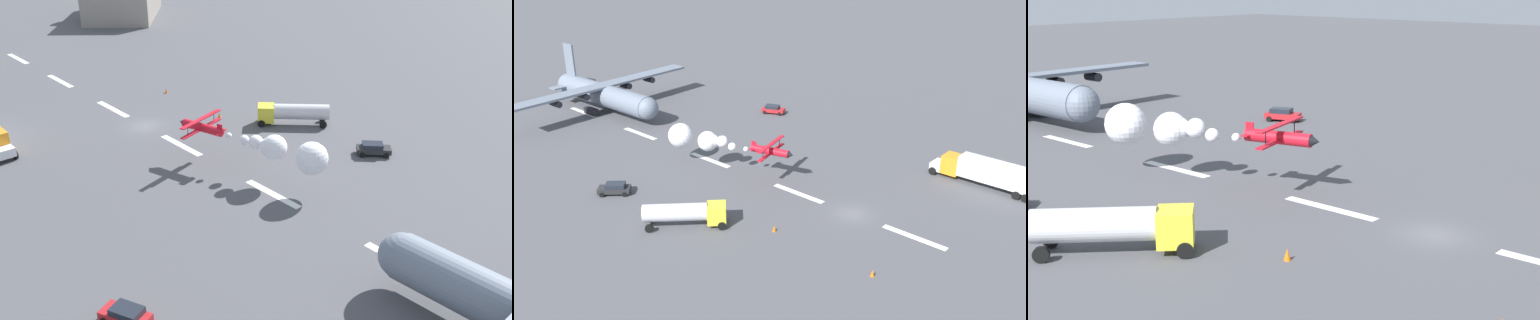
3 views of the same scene
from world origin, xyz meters
TOP-DOWN VIEW (x-y plane):
  - ground_plane at (0.00, 0.00)m, footprint 440.00×440.00m
  - runway_stripe_2 at (-42.31, 0.00)m, footprint 8.00×0.90m
  - runway_stripe_3 at (-25.39, 0.00)m, footprint 8.00×0.90m
  - runway_stripe_4 at (-8.46, 0.00)m, footprint 8.00×0.90m
  - runway_stripe_5 at (8.46, 0.00)m, footprint 8.00×0.90m
  - runway_stripe_6 at (25.39, 0.00)m, footprint 8.00×0.90m
  - runway_stripe_7 at (42.31, 0.00)m, footprint 8.00×0.90m
  - stunt_biplane_red at (24.62, 2.33)m, footprint 19.24×9.14m
  - fuel_tanker_truck at (13.01, 15.38)m, footprint 8.53×8.58m
  - followme_car_yellow at (32.62, -22.68)m, footprint 4.45×3.22m
  - airport_staff_sedan at (26.49, 15.99)m, footprint 4.25×4.18m
  - traffic_cone_near at (-9.00, 9.73)m, footprint 0.44×0.44m
  - traffic_cone_far at (4.41, 9.52)m, footprint 0.44×0.44m

SIDE VIEW (x-z plane):
  - ground_plane at x=0.00m, z-range 0.00..0.00m
  - runway_stripe_2 at x=-42.31m, z-range 0.00..0.01m
  - runway_stripe_3 at x=-25.39m, z-range 0.00..0.01m
  - runway_stripe_4 at x=-8.46m, z-range 0.00..0.01m
  - runway_stripe_5 at x=8.46m, z-range 0.00..0.01m
  - runway_stripe_6 at x=25.39m, z-range 0.00..0.01m
  - runway_stripe_7 at x=42.31m, z-range 0.00..0.01m
  - traffic_cone_near at x=-9.00m, z-range 0.00..0.75m
  - traffic_cone_far at x=4.41m, z-range 0.00..0.75m
  - followme_car_yellow at x=32.62m, z-range 0.05..1.57m
  - airport_staff_sedan at x=26.49m, z-range 0.05..1.57m
  - fuel_tanker_truck at x=13.01m, z-range 0.30..3.20m
  - stunt_biplane_red at x=24.62m, z-range 2.43..6.02m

